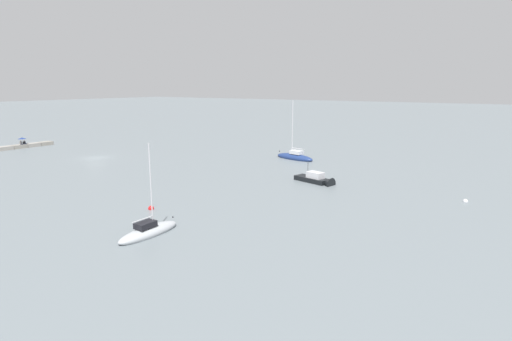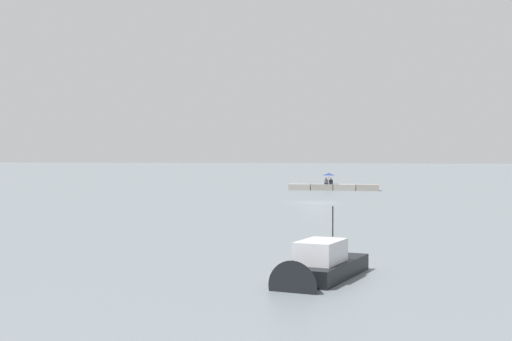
{
  "view_description": "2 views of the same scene",
  "coord_description": "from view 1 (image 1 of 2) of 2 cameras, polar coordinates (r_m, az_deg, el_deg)",
  "views": [
    {
      "loc": [
        40.7,
        57.41,
        11.55
      ],
      "look_at": [
        4.43,
        33.66,
        2.55
      ],
      "focal_mm": 29.1,
      "sensor_mm": 36.0,
      "label": 1
    },
    {
      "loc": [
        -5.96,
        60.11,
        4.12
      ],
      "look_at": [
        0.25,
        26.21,
        3.31
      ],
      "focal_mm": 50.44,
      "sensor_mm": 36.0,
      "label": 2
    }
  ],
  "objects": [
    {
      "name": "ground_plane",
      "position": [
        71.32,
        -21.17,
        1.6
      ],
      "size": [
        500.0,
        500.0,
        0.0
      ],
      "primitive_type": "plane",
      "color": "slate"
    },
    {
      "name": "seawall_pier",
      "position": [
        88.89,
        -29.09,
        3.0
      ],
      "size": [
        10.04,
        1.65,
        0.68
      ],
      "color": "gray",
      "rests_on": "ground_plane"
    },
    {
      "name": "person_seated_dark_left",
      "position": [
        88.49,
        -29.21,
        3.34
      ],
      "size": [
        0.4,
        0.6,
        0.73
      ],
      "rotation": [
        0.0,
        0.0,
        0.0
      ],
      "color": "#1E2333",
      "rests_on": "seawall_pier"
    },
    {
      "name": "person_seated_grey_right",
      "position": [
        88.39,
        -29.58,
        3.3
      ],
      "size": [
        0.4,
        0.6,
        0.73
      ],
      "rotation": [
        0.0,
        0.0,
        0.0
      ],
      "color": "#1E2333",
      "rests_on": "seawall_pier"
    },
    {
      "name": "umbrella_open_navy",
      "position": [
        88.45,
        -29.49,
        3.88
      ],
      "size": [
        1.43,
        1.43,
        1.31
      ],
      "color": "black",
      "rests_on": "seawall_pier"
    },
    {
      "name": "sailboat_navy_near",
      "position": [
        65.81,
        5.35,
        1.87
      ],
      "size": [
        3.47,
        7.31,
        9.51
      ],
      "rotation": [
        0.0,
        0.0,
        2.93
      ],
      "color": "navy",
      "rests_on": "ground_plane"
    },
    {
      "name": "sailboat_grey_mid",
      "position": [
        33.85,
        -14.55,
        -8.12
      ],
      "size": [
        5.76,
        1.74,
        7.5
      ],
      "rotation": [
        0.0,
        0.0,
        1.55
      ],
      "color": "#ADB2B7",
      "rests_on": "ground_plane"
    },
    {
      "name": "motorboat_black_far",
      "position": [
        50.15,
        8.43,
        -1.36
      ],
      "size": [
        2.85,
        5.44,
        2.92
      ],
      "rotation": [
        0.0,
        0.0,
        6.03
      ],
      "color": "black",
      "rests_on": "ground_plane"
    },
    {
      "name": "mooring_buoy_mid",
      "position": [
        46.65,
        26.84,
        -3.8
      ],
      "size": [
        0.47,
        0.47,
        0.47
      ],
      "color": "white",
      "rests_on": "ground_plane"
    },
    {
      "name": "mooring_buoy_far",
      "position": [
        40.52,
        -14.23,
        -5.07
      ],
      "size": [
        0.53,
        0.53,
        0.53
      ],
      "color": "red",
      "rests_on": "ground_plane"
    }
  ]
}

